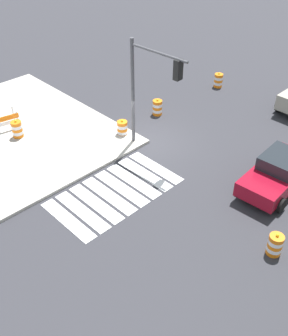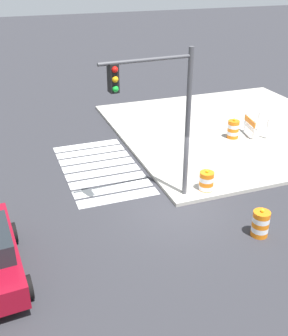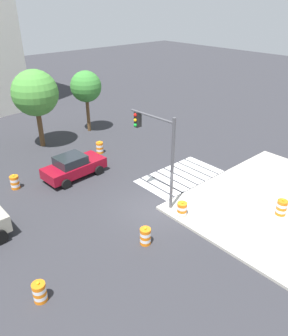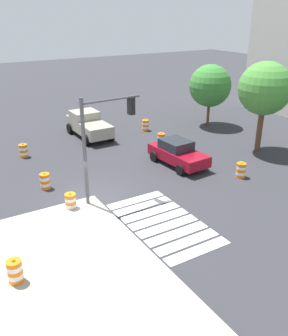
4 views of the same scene
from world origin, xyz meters
TOP-DOWN VIEW (x-y plane):
  - ground_plane at (0.00, 0.00)m, footprint 120.00×120.00m
  - crosswalk_stripes at (4.00, 1.80)m, footprint 5.85×3.20m
  - sports_car at (-1.54, 6.63)m, footprint 4.41×2.36m
  - traffic_barrel_near_corner at (-8.10, -1.66)m, footprint 0.56×0.56m
  - traffic_barrel_median_near at (0.58, -1.52)m, footprint 0.56×0.56m
  - traffic_barrel_median_far at (-2.51, -1.87)m, footprint 0.56×0.56m
  - traffic_barrel_far_curb at (-5.24, 7.81)m, footprint 0.56×0.56m
  - traffic_barrel_lane_center at (2.07, 8.74)m, footprint 0.56×0.56m
  - traffic_barrel_on_sidewalk at (4.78, -5.22)m, footprint 0.56×0.56m
  - traffic_light_pole at (0.52, 0.54)m, footprint 0.53×3.29m
  - street_tree_streetside_mid at (4.17, 13.50)m, footprint 2.73×2.73m
  - street_tree_streetside_far at (-0.70, 13.13)m, footprint 3.62×3.62m

SIDE VIEW (x-z plane):
  - ground_plane at x=0.00m, z-range 0.00..0.00m
  - crosswalk_stripes at x=4.00m, z-range 0.00..0.02m
  - traffic_barrel_near_corner at x=-8.10m, z-range -0.06..0.96m
  - traffic_barrel_median_near at x=0.58m, z-range -0.06..0.96m
  - traffic_barrel_median_far at x=-2.51m, z-range -0.06..0.96m
  - traffic_barrel_far_curb at x=-5.24m, z-range -0.06..0.96m
  - traffic_barrel_lane_center at x=2.07m, z-range -0.06..0.96m
  - traffic_barrel_on_sidewalk at x=4.78m, z-range 0.09..1.11m
  - sports_car at x=-1.54m, z-range 0.00..1.63m
  - traffic_light_pole at x=0.52m, z-range 1.16..6.66m
  - street_tree_streetside_mid at x=4.17m, z-range 1.35..6.84m
  - street_tree_streetside_far at x=-0.70m, z-range 1.30..7.58m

